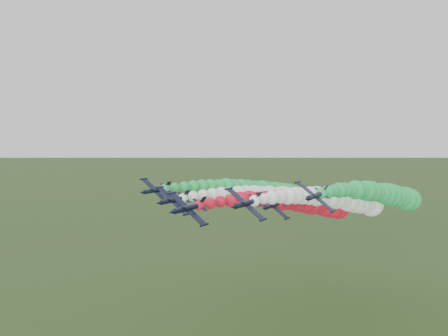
{
  "coord_description": "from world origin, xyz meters",
  "views": [
    {
      "loc": [
        50.21,
        -68.16,
        56.93
      ],
      "look_at": [
        2.72,
        9.55,
        49.57
      ],
      "focal_mm": 35.0,
      "sensor_mm": 36.0,
      "label": 1
    }
  ],
  "objects": [
    {
      "name": "jet_lead",
      "position": [
        7.13,
        48.88,
        36.93
      ],
      "size": [
        15.15,
        78.56,
        15.81
      ],
      "rotation": [
        0.0,
        0.62,
        0.0
      ],
      "color": "black",
      "rests_on": "ground"
    },
    {
      "name": "jet_inner_left",
      "position": [
        -3.09,
        57.76,
        36.43
      ],
      "size": [
        15.11,
        78.52,
        15.77
      ],
      "rotation": [
        0.0,
        0.62,
        0.0
      ],
      "color": "black",
      "rests_on": "ground"
    },
    {
      "name": "jet_inner_right",
      "position": [
        15.77,
        54.67,
        37.79
      ],
      "size": [
        15.27,
        78.68,
        15.93
      ],
      "rotation": [
        0.0,
        0.62,
        0.0
      ],
      "color": "black",
      "rests_on": "ground"
    },
    {
      "name": "jet_outer_left",
      "position": [
        -13.64,
        64.65,
        37.05
      ],
      "size": [
        15.37,
        78.77,
        16.03
      ],
      "rotation": [
        0.0,
        0.62,
        0.0
      ],
      "color": "black",
      "rests_on": "ground"
    },
    {
      "name": "jet_outer_right",
      "position": [
        25.31,
        65.64,
        38.59
      ],
      "size": [
        15.16,
        78.56,
        15.82
      ],
      "rotation": [
        0.0,
        0.62,
        0.0
      ],
      "color": "black",
      "rests_on": "ground"
    },
    {
      "name": "jet_trail",
      "position": [
        12.17,
        74.04,
        34.37
      ],
      "size": [
        15.02,
        78.42,
        15.68
      ],
      "rotation": [
        0.0,
        0.62,
        0.0
      ],
      "color": "black",
      "rests_on": "ground"
    }
  ]
}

